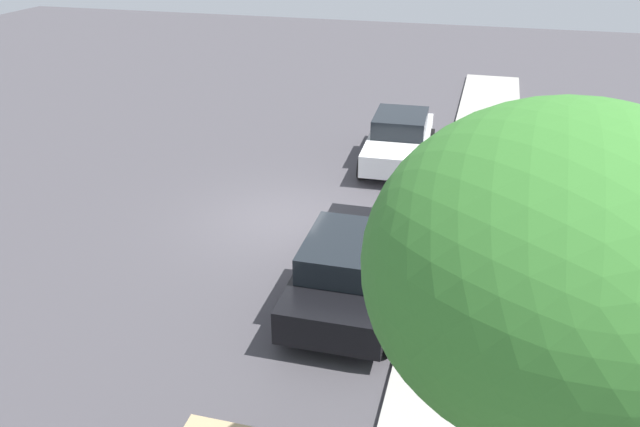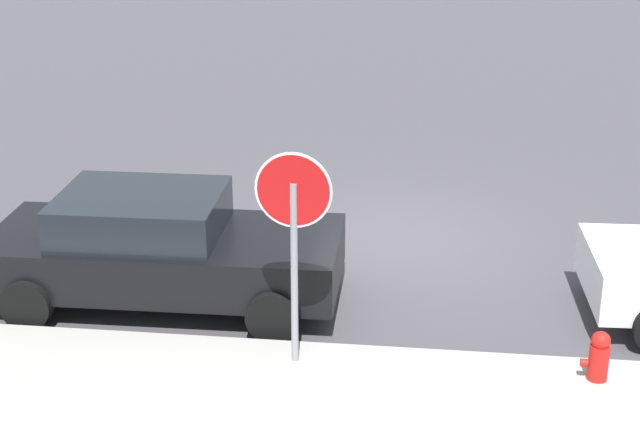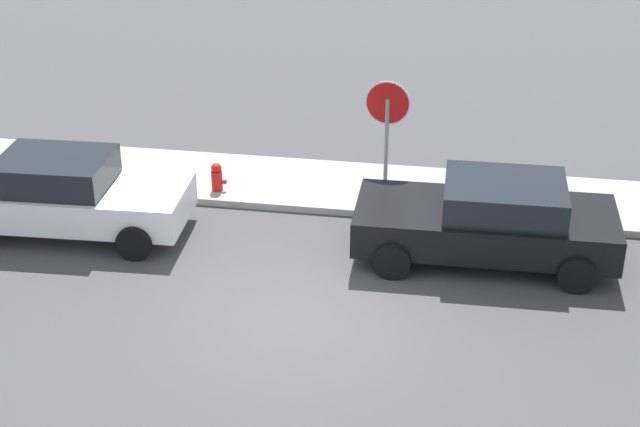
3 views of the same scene
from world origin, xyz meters
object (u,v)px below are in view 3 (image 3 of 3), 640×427
(parked_car_black, at_px, (489,220))
(fire_hydrant, at_px, (217,180))
(stop_sign, at_px, (387,122))
(parked_car_white, at_px, (65,194))

(parked_car_black, bearing_deg, fire_hydrant, 162.94)
(stop_sign, height_order, fire_hydrant, stop_sign)
(parked_car_black, height_order, parked_car_white, parked_car_white)
(parked_car_black, bearing_deg, parked_car_white, -178.08)
(fire_hydrant, bearing_deg, parked_car_black, -17.06)
(parked_car_white, bearing_deg, stop_sign, 18.21)
(parked_car_black, xyz_separation_m, fire_hydrant, (-5.32, 1.63, -0.39))
(stop_sign, distance_m, parked_car_black, 2.77)
(parked_car_black, distance_m, fire_hydrant, 5.58)
(stop_sign, xyz_separation_m, parked_car_white, (-5.68, -1.87, -1.06))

